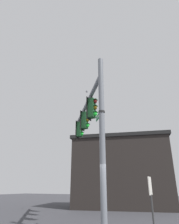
# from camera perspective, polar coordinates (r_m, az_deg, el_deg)

# --- Properties ---
(signal_pole) EXTENTS (0.23, 0.23, 7.21)m
(signal_pole) POSITION_cam_1_polar(r_m,az_deg,el_deg) (7.96, 3.67, -6.83)
(signal_pole) COLOR slate
(signal_pole) RESTS_ON ground
(mast_arm) EXTENTS (5.69, 4.39, 0.21)m
(mast_arm) POSITION_cam_1_polar(r_m,az_deg,el_deg) (12.08, -0.90, 1.98)
(mast_arm) COLOR slate
(traffic_light_nearest_pole) EXTENTS (0.54, 0.49, 1.31)m
(traffic_light_nearest_pole) POSITION_cam_1_polar(r_m,az_deg,el_deg) (10.37, 0.75, 1.13)
(traffic_light_nearest_pole) COLOR black
(traffic_light_mid_inner) EXTENTS (0.54, 0.49, 1.31)m
(traffic_light_mid_inner) POSITION_cam_1_polar(r_m,az_deg,el_deg) (12.27, -1.29, -2.39)
(traffic_light_mid_inner) COLOR black
(traffic_light_mid_outer) EXTENTS (0.54, 0.49, 1.31)m
(traffic_light_mid_outer) POSITION_cam_1_polar(r_m,az_deg,el_deg) (14.22, -2.78, -4.96)
(traffic_light_mid_outer) COLOR black
(street_name_sign) EXTENTS (0.92, 0.74, 0.22)m
(street_name_sign) POSITION_cam_1_polar(r_m,az_deg,el_deg) (8.51, 3.04, -0.64)
(street_name_sign) COLOR #147238
(bird_flying) EXTENTS (0.31, 0.22, 0.07)m
(bird_flying) POSITION_cam_1_polar(r_m,az_deg,el_deg) (15.55, -0.80, 5.83)
(bird_flying) COLOR gray
(storefront_building) EXTENTS (8.11, 9.54, 5.99)m
(storefront_building) POSITION_cam_1_polar(r_m,az_deg,el_deg) (19.35, 9.34, -16.62)
(storefront_building) COLOR #282321
(storefront_building) RESTS_ON ground
(tree_by_storefront) EXTENTS (4.57, 4.57, 6.40)m
(tree_by_storefront) POSITION_cam_1_polar(r_m,az_deg,el_deg) (19.48, 6.04, -13.55)
(tree_by_storefront) COLOR #4C3823
(tree_by_storefront) RESTS_ON ground
(historical_marker) EXTENTS (0.60, 0.08, 2.13)m
(historical_marker) POSITION_cam_1_polar(r_m,az_deg,el_deg) (9.67, 17.23, -21.65)
(historical_marker) COLOR #333333
(historical_marker) RESTS_ON ground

